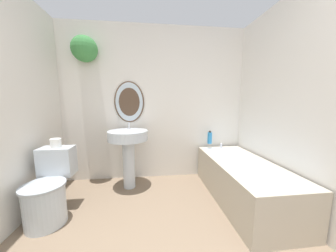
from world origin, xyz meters
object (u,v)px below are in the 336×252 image
Objects in this scene: toilet_paper_roll at (56,143)px; shampoo_bottle at (210,138)px; toilet at (49,191)px; bathtub at (242,180)px; pedestal_sink at (128,145)px.

shampoo_bottle is at bearing 15.82° from toilet_paper_roll.
toilet_paper_roll is at bearing 90.00° from toilet.
toilet_paper_roll is (0.00, 0.21, 0.46)m from toilet.
shampoo_bottle reaches higher than toilet.
toilet_paper_roll is at bearing 177.53° from bathtub.
toilet is 6.60× the size of toilet_paper_roll.
pedestal_sink reaches higher than toilet.
toilet_paper_roll reaches higher than shampoo_bottle.
toilet_paper_roll is at bearing -152.41° from pedestal_sink.
bathtub is 0.81m from shampoo_bottle.
pedestal_sink is at bearing 27.59° from toilet_paper_roll.
pedestal_sink is 0.86m from toilet_paper_roll.
toilet is at bearing -158.91° from shampoo_bottle.
bathtub is 2.27m from toilet_paper_roll.
toilet is 3.54× the size of shampoo_bottle.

